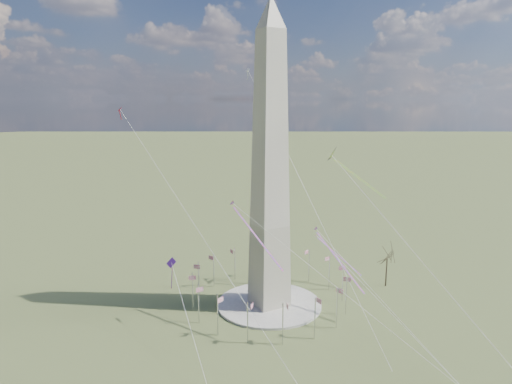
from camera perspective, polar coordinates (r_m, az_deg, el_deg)
ground at (r=162.34m, az=1.64°, el=-13.94°), size 2000.00×2000.00×0.00m
plaza at (r=162.17m, az=1.65°, el=-13.81°), size 36.00×36.00×0.80m
washington_monument at (r=148.18m, az=1.75°, el=3.05°), size 15.56×15.56×100.00m
flagpole_ring at (r=159.35m, az=1.66°, el=-11.57°), size 54.40×54.40×13.00m
tree_near at (r=179.78m, az=16.09°, el=-7.77°), size 9.41×9.41×16.48m
kite_delta_black at (r=166.70m, az=9.80°, el=4.26°), size 18.25×19.90×18.16m
kite_diamond_purple at (r=145.73m, az=-10.52°, el=-9.05°), size 2.36×3.48×10.60m
kite_streamer_left at (r=156.92m, az=9.37°, el=-7.14°), size 3.25×24.32×16.69m
kite_streamer_mid at (r=139.35m, az=-0.98°, el=-4.17°), size 5.71×24.28×16.78m
kite_streamer_right at (r=177.57m, az=9.51°, el=-7.14°), size 9.75×17.74×13.25m
kite_small_red at (r=167.85m, az=-16.64°, el=9.76°), size 1.48×2.18×4.60m
kite_small_white at (r=190.12m, az=-1.04°, el=14.90°), size 1.25×2.03×4.65m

